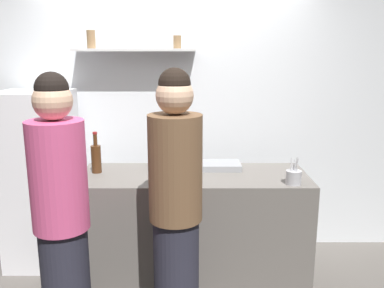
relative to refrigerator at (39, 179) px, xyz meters
name	(u,v)px	position (x,y,z in m)	size (l,w,h in m)	color
back_wall_assembly	(172,115)	(1.18, 0.40, 0.52)	(4.80, 0.32, 2.60)	white
refrigerator	(39,179)	(0.00, 0.00, 0.00)	(0.59, 0.61, 1.57)	white
counter	(192,228)	(1.36, -0.34, -0.32)	(1.83, 0.68, 0.94)	#66605B
baking_pan	(219,166)	(1.59, -0.17, 0.18)	(0.34, 0.24, 0.05)	gray
utensil_holder	(292,177)	(2.11, -0.59, 0.21)	(0.11, 0.11, 0.21)	#B2B2B7
wine_bottle_amber_glass	(95,158)	(0.58, -0.29, 0.28)	(0.08, 0.08, 0.34)	#472814
wine_bottle_dark_glass	(154,154)	(1.04, -0.12, 0.27)	(0.08, 0.08, 0.31)	black
water_bottle_plastic	(179,165)	(1.26, -0.45, 0.26)	(0.09, 0.09, 0.24)	silver
person_pink_top	(60,220)	(0.55, -1.15, 0.11)	(0.34, 0.34, 1.79)	#262633
person_brown_jacket	(174,210)	(1.25, -1.03, 0.12)	(0.34, 0.34, 1.81)	#262633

